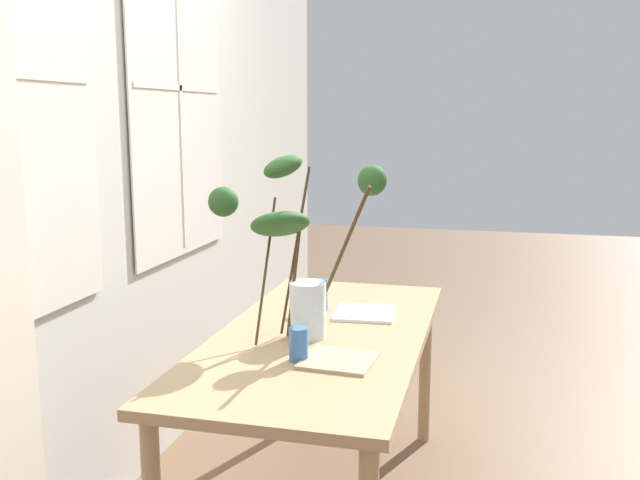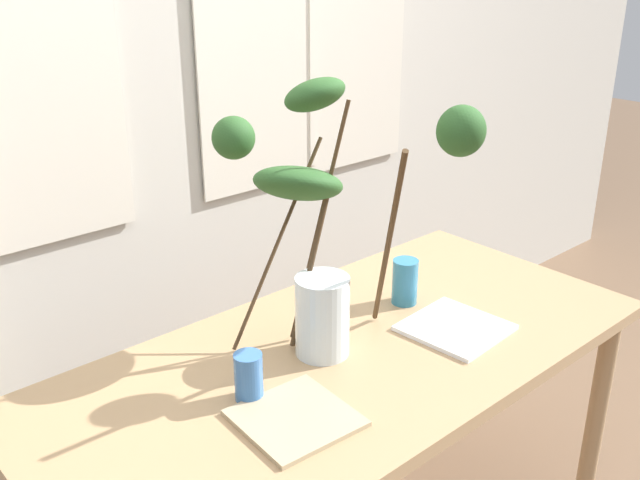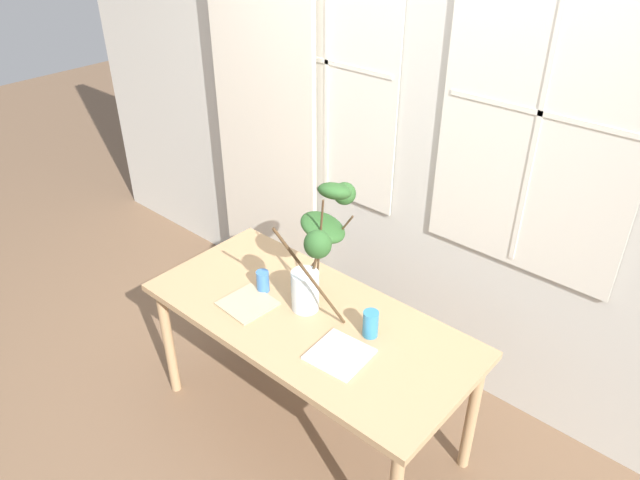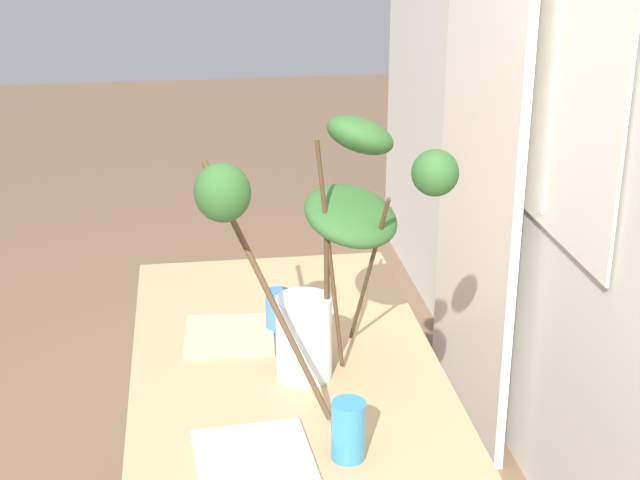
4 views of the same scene
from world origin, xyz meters
name	(u,v)px [view 2 (image 2 of 4)]	position (x,y,z in m)	size (l,w,h in m)	color
back_wall_with_windows	(146,57)	(0.00, 0.88, 1.34)	(5.66, 0.14, 2.66)	beige
dining_table	(348,377)	(0.00, 0.00, 0.65)	(1.59, 0.74, 0.73)	tan
vase_with_branches	(320,213)	(-0.01, 0.09, 1.06)	(0.49, 0.64, 0.67)	silver
drinking_glass_blue_left	(248,377)	(-0.30, 0.00, 0.78)	(0.06, 0.06, 0.11)	#386BAD
drinking_glass_blue_right	(405,282)	(0.29, 0.08, 0.79)	(0.07, 0.07, 0.13)	teal
plate_square_left	(295,418)	(-0.28, -0.13, 0.73)	(0.23, 0.23, 0.01)	tan
plate_square_right	(455,328)	(0.28, -0.11, 0.73)	(0.23, 0.23, 0.01)	white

